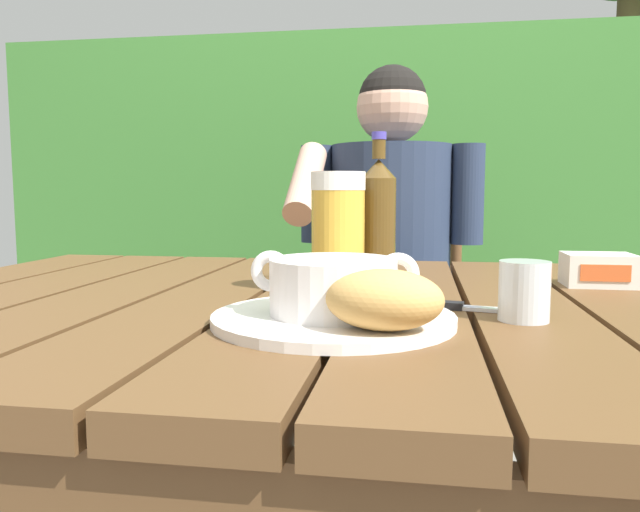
% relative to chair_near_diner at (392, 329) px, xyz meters
% --- Properties ---
extents(dining_table, '(1.38, 0.99, 0.74)m').
position_rel_chair_near_diner_xyz_m(dining_table, '(-0.09, -0.94, 0.18)').
color(dining_table, brown).
rests_on(dining_table, ground_plane).
extents(hedge_backdrop, '(3.19, 0.96, 2.68)m').
position_rel_chair_near_diner_xyz_m(hedge_backdrop, '(0.16, 0.96, 0.62)').
color(hedge_backdrop, '#3B7731').
rests_on(hedge_backdrop, ground_plane).
extents(chair_near_diner, '(0.42, 0.47, 0.97)m').
position_rel_chair_near_diner_xyz_m(chair_near_diner, '(0.00, 0.00, 0.00)').
color(chair_near_diner, brown).
rests_on(chair_near_diner, ground_plane).
extents(person_eating, '(0.48, 0.47, 1.22)m').
position_rel_chair_near_diner_xyz_m(person_eating, '(-0.00, -0.20, 0.24)').
color(person_eating, '#253148').
rests_on(person_eating, ground_plane).
extents(serving_plate, '(0.29, 0.29, 0.01)m').
position_rel_chair_near_diner_xyz_m(serving_plate, '(-0.02, -1.11, 0.26)').
color(serving_plate, white).
rests_on(serving_plate, dining_table).
extents(soup_bowl, '(0.20, 0.15, 0.07)m').
position_rel_chair_near_diner_xyz_m(soup_bowl, '(-0.02, -1.11, 0.31)').
color(soup_bowl, white).
rests_on(soup_bowl, serving_plate).
extents(bread_roll, '(0.13, 0.10, 0.06)m').
position_rel_chair_near_diner_xyz_m(bread_roll, '(0.04, -1.19, 0.30)').
color(bread_roll, tan).
rests_on(bread_roll, serving_plate).
extents(beer_glass, '(0.08, 0.08, 0.19)m').
position_rel_chair_near_diner_xyz_m(beer_glass, '(-0.05, -0.90, 0.35)').
color(beer_glass, gold).
rests_on(beer_glass, dining_table).
extents(beer_bottle, '(0.06, 0.06, 0.25)m').
position_rel_chair_near_diner_xyz_m(beer_bottle, '(0.01, -0.85, 0.37)').
color(beer_bottle, '#503916').
rests_on(beer_bottle, dining_table).
extents(water_glass_small, '(0.06, 0.06, 0.07)m').
position_rel_chair_near_diner_xyz_m(water_glass_small, '(0.20, -1.06, 0.30)').
color(water_glass_small, silver).
rests_on(water_glass_small, dining_table).
extents(butter_tub, '(0.11, 0.08, 0.05)m').
position_rel_chair_near_diner_xyz_m(butter_tub, '(0.37, -0.76, 0.29)').
color(butter_tub, white).
rests_on(butter_tub, dining_table).
extents(table_knife, '(0.15, 0.05, 0.01)m').
position_rel_chair_near_diner_xyz_m(table_knife, '(0.13, -1.00, 0.26)').
color(table_knife, silver).
rests_on(table_knife, dining_table).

